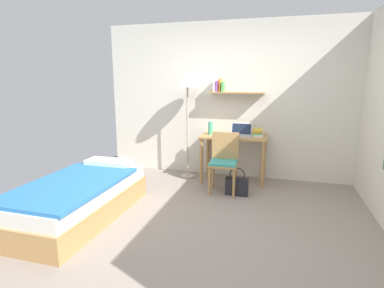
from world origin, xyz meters
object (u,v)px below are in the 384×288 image
(book_stack, at_px, (258,133))
(laptop, at_px, (241,133))
(standing_lamp, at_px, (187,85))
(water_bottle, at_px, (210,128))
(bed, at_px, (79,198))
(desk, at_px, (234,144))
(desk_chair, at_px, (224,160))
(handbag, at_px, (237,186))

(book_stack, bearing_deg, laptop, -170.53)
(standing_lamp, bearing_deg, water_bottle, 0.16)
(water_bottle, bearing_deg, bed, -123.13)
(desk, relative_size, water_bottle, 5.05)
(desk, height_order, desk_chair, desk_chair)
(desk_chair, bearing_deg, book_stack, 51.38)
(standing_lamp, height_order, water_bottle, standing_lamp)
(desk_chair, bearing_deg, water_bottle, 123.27)
(standing_lamp, bearing_deg, bed, -113.87)
(bed, bearing_deg, standing_lamp, 66.13)
(desk, xyz_separation_m, standing_lamp, (-0.78, -0.01, 0.94))
(desk_chair, distance_m, book_stack, 0.78)
(water_bottle, xyz_separation_m, book_stack, (0.76, 0.06, -0.05))
(desk, height_order, laptop, laptop)
(water_bottle, distance_m, handbag, 1.09)
(desk, bearing_deg, standing_lamp, -178.95)
(bed, xyz_separation_m, water_bottle, (1.22, 1.86, 0.63))
(standing_lamp, distance_m, handbag, 1.81)
(bed, distance_m, standing_lamp, 2.43)
(bed, relative_size, water_bottle, 8.86)
(laptop, relative_size, handbag, 0.83)
(desk, relative_size, desk_chair, 1.21)
(desk, distance_m, handbag, 0.80)
(desk, bearing_deg, book_stack, 6.66)
(desk, relative_size, standing_lamp, 0.60)
(laptop, bearing_deg, handbag, -86.76)
(desk, relative_size, book_stack, 4.33)
(desk_chair, bearing_deg, bed, -138.26)
(desk_chair, bearing_deg, handbag, -27.07)
(laptop, xyz_separation_m, water_bottle, (-0.50, -0.01, 0.05))
(bed, bearing_deg, water_bottle, 56.87)
(standing_lamp, bearing_deg, laptop, 0.95)
(desk_chair, distance_m, handbag, 0.43)
(desk_chair, height_order, book_stack, same)
(desk_chair, height_order, handbag, desk_chair)
(bed, height_order, laptop, laptop)
(book_stack, bearing_deg, bed, -135.82)
(standing_lamp, distance_m, water_bottle, 0.80)
(bed, height_order, desk, desk)
(laptop, bearing_deg, desk_chair, -109.80)
(handbag, bearing_deg, laptop, 93.24)
(desk_chair, xyz_separation_m, standing_lamp, (-0.71, 0.49, 1.08))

